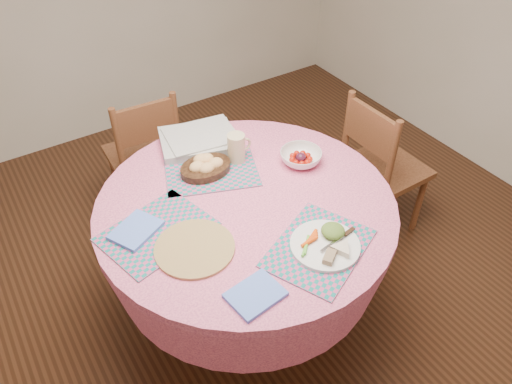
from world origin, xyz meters
TOP-DOWN VIEW (x-y plane):
  - ground at (0.00, 0.00)m, footprint 4.00×4.00m
  - dining_table at (0.00, 0.00)m, footprint 1.24×1.24m
  - chair_right at (0.95, 0.14)m, footprint 0.39×0.40m
  - chair_back at (-0.08, 0.96)m, footprint 0.41×0.39m
  - placemat_front at (0.09, -0.37)m, footprint 0.49×0.44m
  - placemat_left at (-0.38, 0.04)m, footprint 0.46×0.39m
  - placemat_back at (-0.02, 0.26)m, footprint 0.48×0.42m
  - wicker_trivet at (-0.30, -0.12)m, footprint 0.30×0.30m
  - napkin_near at (-0.23, -0.42)m, footprint 0.20×0.16m
  - napkin_far at (-0.45, 0.08)m, footprint 0.22×0.21m
  - dinner_plate at (0.12, -0.38)m, footprint 0.26×0.26m
  - bread_bowl at (-0.04, 0.26)m, footprint 0.23×0.23m
  - latte_mug at (0.12, 0.26)m, footprint 0.12×0.08m
  - fruit_bowl at (0.35, 0.09)m, footprint 0.24×0.24m
  - newspaper_stack at (0.03, 0.47)m, footprint 0.41×0.36m

SIDE VIEW (x-z plane):
  - ground at x=0.00m, z-range 0.00..0.00m
  - chair_back at x=-0.08m, z-range 0.02..0.86m
  - chair_right at x=0.95m, z-range 0.02..0.88m
  - dining_table at x=0.00m, z-range 0.18..0.93m
  - placemat_front at x=0.09m, z-range 0.75..0.76m
  - placemat_left at x=-0.38m, z-range 0.75..0.76m
  - placemat_back at x=-0.02m, z-range 0.75..0.76m
  - wicker_trivet at x=-0.30m, z-range 0.75..0.76m
  - napkin_near at x=-0.23m, z-range 0.75..0.76m
  - napkin_far at x=-0.45m, z-range 0.76..0.77m
  - dinner_plate at x=0.12m, z-range 0.75..0.80m
  - newspaper_stack at x=0.03m, z-range 0.76..0.80m
  - fruit_bowl at x=0.35m, z-range 0.75..0.81m
  - bread_bowl at x=-0.04m, z-range 0.75..0.83m
  - latte_mug at x=0.12m, z-range 0.76..0.89m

